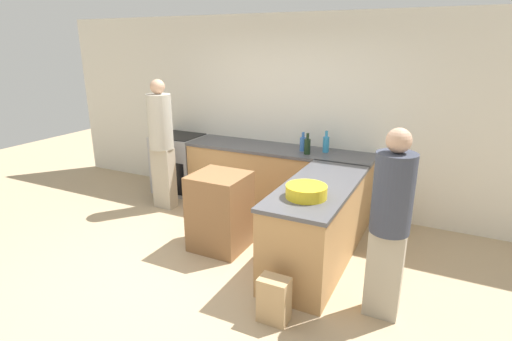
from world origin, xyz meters
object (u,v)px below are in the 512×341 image
island_table (220,211)px  wine_bottle_dark (307,146)px  range_oven (180,163)px  paper_bag (274,300)px  water_bottle_blue (303,144)px  dish_soap_bottle (326,144)px  person_by_range (161,140)px  mixing_bowl (306,191)px  person_at_peninsula (390,219)px

island_table → wine_bottle_dark: (0.61, 1.21, 0.58)m
range_oven → wine_bottle_dark: wine_bottle_dark is taller
island_table → paper_bag: 1.47m
water_bottle_blue → wine_bottle_dark: (0.11, -0.13, 0.01)m
dish_soap_bottle → person_by_range: 2.28m
wine_bottle_dark → person_by_range: 2.04m
paper_bag → island_table: bearing=139.5°
range_oven → mixing_bowl: bearing=-30.7°
water_bottle_blue → person_by_range: size_ratio=0.14×
range_oven → paper_bag: bearing=-40.4°
island_table → range_oven: bearing=139.6°
water_bottle_blue → person_by_range: person_by_range is taller
wine_bottle_dark → paper_bag: (0.49, -2.15, -0.82)m
island_table → dish_soap_bottle: dish_soap_bottle is taller
island_table → water_bottle_blue: bearing=69.3°
range_oven → mixing_bowl: (2.69, -1.60, 0.51)m
paper_bag → water_bottle_blue: bearing=104.7°
wine_bottle_dark → range_oven: bearing=176.8°
wine_bottle_dark → paper_bag: 2.35m
mixing_bowl → person_at_peninsula: (0.79, -0.17, -0.06)m
mixing_bowl → person_at_peninsula: person_at_peninsula is taller
mixing_bowl → water_bottle_blue: 1.72m
water_bottle_blue → person_by_range: bearing=-160.6°
person_at_peninsula → range_oven: bearing=153.1°
dish_soap_bottle → person_at_peninsula: size_ratio=0.17×
range_oven → water_bottle_blue: (2.07, 0.01, 0.55)m
wine_bottle_dark → person_by_range: size_ratio=0.15×
range_oven → dish_soap_bottle: size_ratio=3.21×
range_oven → wine_bottle_dark: size_ratio=3.32×
mixing_bowl → paper_bag: bearing=-92.0°
island_table → wine_bottle_dark: wine_bottle_dark is taller
person_at_peninsula → person_by_range: bearing=161.2°
person_by_range → paper_bag: size_ratio=4.49×
range_oven → person_by_range: size_ratio=0.50×
water_bottle_blue → wine_bottle_dark: wine_bottle_dark is taller
mixing_bowl → paper_bag: size_ratio=0.95×
range_oven → wine_bottle_dark: 2.25m
water_bottle_blue → paper_bag: water_bottle_blue is taller
mixing_bowl → water_bottle_blue: size_ratio=1.53×
range_oven → island_table: 2.05m
island_table → dish_soap_bottle: bearing=60.3°
island_table → wine_bottle_dark: size_ratio=3.22×
mixing_bowl → wine_bottle_dark: 1.56m
mixing_bowl → wine_bottle_dark: bearing=109.1°
water_bottle_blue → person_by_range: (-1.86, -0.66, -0.01)m
paper_bag → range_oven: bearing=139.6°
person_by_range → person_at_peninsula: person_by_range is taller
person_by_range → wine_bottle_dark: bearing=15.0°
wine_bottle_dark → paper_bag: bearing=-77.2°
water_bottle_blue → mixing_bowl: bearing=-68.9°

